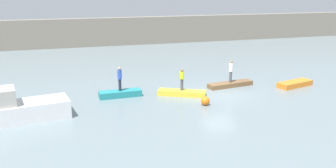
{
  "coord_description": "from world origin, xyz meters",
  "views": [
    {
      "loc": [
        -11.45,
        -24.3,
        8.11
      ],
      "look_at": [
        -3.71,
        1.59,
        0.67
      ],
      "focal_mm": 38.42,
      "sensor_mm": 36.0,
      "label": 1
    }
  ],
  "objects_px": {
    "motorboat": "(15,109)",
    "person_hiviz_shirt": "(182,78)",
    "rowboat_yellow": "(182,93)",
    "rowboat_brown": "(230,84)",
    "mooring_buoy": "(205,101)",
    "rowboat_teal": "(120,94)",
    "person_blue_shirt": "(120,78)",
    "rowboat_orange": "(295,84)",
    "person_white_shirt": "(231,70)"
  },
  "relations": [
    {
      "from": "person_white_shirt",
      "to": "rowboat_yellow",
      "type": "bearing_deg",
      "value": -165.3
    },
    {
      "from": "person_hiviz_shirt",
      "to": "mooring_buoy",
      "type": "xyz_separation_m",
      "value": [
        0.84,
        -2.65,
        -1.02
      ]
    },
    {
      "from": "rowboat_brown",
      "to": "person_hiviz_shirt",
      "type": "height_order",
      "value": "person_hiviz_shirt"
    },
    {
      "from": "rowboat_brown",
      "to": "person_hiviz_shirt",
      "type": "xyz_separation_m",
      "value": [
        -4.66,
        -1.22,
        1.15
      ]
    },
    {
      "from": "motorboat",
      "to": "rowboat_brown",
      "type": "distance_m",
      "value": 16.56
    },
    {
      "from": "motorboat",
      "to": "mooring_buoy",
      "type": "height_order",
      "value": "motorboat"
    },
    {
      "from": "rowboat_orange",
      "to": "person_blue_shirt",
      "type": "distance_m",
      "value": 14.47
    },
    {
      "from": "motorboat",
      "to": "rowboat_orange",
      "type": "xyz_separation_m",
      "value": [
        21.35,
        1.88,
        -0.57
      ]
    },
    {
      "from": "rowboat_orange",
      "to": "rowboat_brown",
      "type": "bearing_deg",
      "value": 148.85
    },
    {
      "from": "motorboat",
      "to": "rowboat_yellow",
      "type": "xyz_separation_m",
      "value": [
        11.54,
        2.17,
        -0.58
      ]
    },
    {
      "from": "motorboat",
      "to": "rowboat_brown",
      "type": "xyz_separation_m",
      "value": [
        16.2,
        3.39,
        -0.6
      ]
    },
    {
      "from": "motorboat",
      "to": "person_blue_shirt",
      "type": "relative_size",
      "value": 3.44
    },
    {
      "from": "motorboat",
      "to": "person_blue_shirt",
      "type": "distance_m",
      "value": 7.71
    },
    {
      "from": "rowboat_orange",
      "to": "person_hiviz_shirt",
      "type": "distance_m",
      "value": 9.88
    },
    {
      "from": "motorboat",
      "to": "person_hiviz_shirt",
      "type": "relative_size",
      "value": 3.72
    },
    {
      "from": "rowboat_brown",
      "to": "mooring_buoy",
      "type": "height_order",
      "value": "mooring_buoy"
    },
    {
      "from": "rowboat_brown",
      "to": "rowboat_teal",
      "type": "bearing_deg",
      "value": 172.5
    },
    {
      "from": "rowboat_orange",
      "to": "mooring_buoy",
      "type": "distance_m",
      "value": 9.28
    },
    {
      "from": "rowboat_brown",
      "to": "mooring_buoy",
      "type": "bearing_deg",
      "value": -143.44
    },
    {
      "from": "rowboat_teal",
      "to": "person_white_shirt",
      "type": "xyz_separation_m",
      "value": [
        9.21,
        0.21,
        1.16
      ]
    },
    {
      "from": "motorboat",
      "to": "person_hiviz_shirt",
      "type": "distance_m",
      "value": 11.75
    },
    {
      "from": "rowboat_teal",
      "to": "person_blue_shirt",
      "type": "height_order",
      "value": "person_blue_shirt"
    },
    {
      "from": "motorboat",
      "to": "rowboat_brown",
      "type": "relative_size",
      "value": 1.58
    },
    {
      "from": "mooring_buoy",
      "to": "rowboat_orange",
      "type": "bearing_deg",
      "value": 14.75
    },
    {
      "from": "rowboat_yellow",
      "to": "rowboat_brown",
      "type": "relative_size",
      "value": 0.91
    },
    {
      "from": "mooring_buoy",
      "to": "person_blue_shirt",
      "type": "bearing_deg",
      "value": 145.78
    },
    {
      "from": "rowboat_yellow",
      "to": "mooring_buoy",
      "type": "distance_m",
      "value": 2.78
    },
    {
      "from": "rowboat_brown",
      "to": "person_hiviz_shirt",
      "type": "relative_size",
      "value": 2.36
    },
    {
      "from": "rowboat_yellow",
      "to": "rowboat_orange",
      "type": "height_order",
      "value": "rowboat_orange"
    },
    {
      "from": "motorboat",
      "to": "rowboat_teal",
      "type": "relative_size",
      "value": 1.98
    },
    {
      "from": "rowboat_yellow",
      "to": "person_blue_shirt",
      "type": "bearing_deg",
      "value": -165.93
    },
    {
      "from": "person_hiviz_shirt",
      "to": "rowboat_brown",
      "type": "bearing_deg",
      "value": 14.7
    },
    {
      "from": "rowboat_orange",
      "to": "mooring_buoy",
      "type": "relative_size",
      "value": 5.16
    },
    {
      "from": "rowboat_orange",
      "to": "person_blue_shirt",
      "type": "xyz_separation_m",
      "value": [
        -14.36,
        1.3,
        1.27
      ]
    },
    {
      "from": "rowboat_teal",
      "to": "person_blue_shirt",
      "type": "distance_m",
      "value": 1.25
    },
    {
      "from": "person_hiviz_shirt",
      "to": "person_white_shirt",
      "type": "relative_size",
      "value": 0.91
    },
    {
      "from": "motorboat",
      "to": "mooring_buoy",
      "type": "relative_size",
      "value": 10.03
    },
    {
      "from": "motorboat",
      "to": "person_hiviz_shirt",
      "type": "xyz_separation_m",
      "value": [
        11.54,
        2.17,
        0.55
      ]
    },
    {
      "from": "person_blue_shirt",
      "to": "mooring_buoy",
      "type": "relative_size",
      "value": 2.92
    },
    {
      "from": "person_hiviz_shirt",
      "to": "rowboat_teal",
      "type": "bearing_deg",
      "value": 167.41
    },
    {
      "from": "motorboat",
      "to": "person_blue_shirt",
      "type": "xyz_separation_m",
      "value": [
        6.99,
        3.19,
        0.7
      ]
    },
    {
      "from": "person_hiviz_shirt",
      "to": "rowboat_orange",
      "type": "bearing_deg",
      "value": -1.66
    },
    {
      "from": "rowboat_yellow",
      "to": "rowboat_orange",
      "type": "relative_size",
      "value": 1.12
    },
    {
      "from": "rowboat_teal",
      "to": "person_hiviz_shirt",
      "type": "bearing_deg",
      "value": -14.54
    },
    {
      "from": "person_hiviz_shirt",
      "to": "rowboat_yellow",
      "type": "bearing_deg",
      "value": 180.0
    },
    {
      "from": "person_blue_shirt",
      "to": "mooring_buoy",
      "type": "height_order",
      "value": "person_blue_shirt"
    },
    {
      "from": "rowboat_orange",
      "to": "mooring_buoy",
      "type": "height_order",
      "value": "mooring_buoy"
    },
    {
      "from": "rowboat_teal",
      "to": "person_blue_shirt",
      "type": "relative_size",
      "value": 1.73
    },
    {
      "from": "rowboat_orange",
      "to": "person_blue_shirt",
      "type": "relative_size",
      "value": 1.77
    },
    {
      "from": "rowboat_yellow",
      "to": "person_blue_shirt",
      "type": "distance_m",
      "value": 4.83
    }
  ]
}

